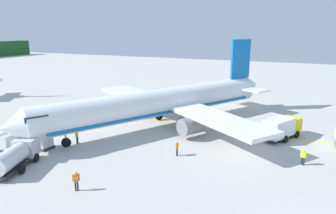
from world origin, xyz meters
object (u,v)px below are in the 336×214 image
object	(u,v)px
airliner_foreground	(164,102)
crew_marshaller	(303,156)
crew_loader_left	(77,135)
cargo_container_mid	(7,143)
service_truck_fuel	(282,127)
service_truck_catering	(16,155)
cargo_container_near	(44,141)
crew_supervisor	(76,179)
crew_loader_right	(177,147)

from	to	relation	value
airliner_foreground	crew_marshaller	xyz separation A→B (m)	(-6.24, -18.67, -2.41)
crew_loader_left	cargo_container_mid	bearing A→B (deg)	131.70
service_truck_fuel	crew_loader_left	world-z (taller)	service_truck_fuel
airliner_foreground	service_truck_catering	distance (m)	20.44
cargo_container_mid	service_truck_catering	bearing A→B (deg)	-119.57
airliner_foreground	cargo_container_mid	size ratio (longest dim) A/B	19.36
cargo_container_near	crew_supervisor	bearing A→B (deg)	-121.11
cargo_container_near	crew_marshaller	xyz separation A→B (m)	(7.79, -27.33, 0.08)
cargo_container_mid	crew_marshaller	distance (m)	32.38
crew_loader_left	crew_loader_right	size ratio (longest dim) A/B	1.08
crew_marshaller	crew_loader_right	distance (m)	12.99
service_truck_catering	cargo_container_mid	world-z (taller)	service_truck_catering
service_truck_catering	cargo_container_near	bearing A→B (deg)	17.29
airliner_foreground	cargo_container_mid	distance (m)	20.39
service_truck_catering	crew_loader_right	xyz separation A→B (m)	(9.66, -13.16, -0.42)
cargo_container_near	crew_loader_right	distance (m)	15.44
service_truck_fuel	crew_supervisor	distance (m)	25.66
crew_loader_right	crew_supervisor	distance (m)	11.64
cargo_container_mid	crew_loader_right	distance (m)	19.43
crew_marshaller	crew_loader_left	bearing A→B (deg)	100.95
airliner_foreground	crew_supervisor	bearing A→B (deg)	-176.33
airliner_foreground	cargo_container_near	xyz separation A→B (m)	(-14.02, 8.66, -2.49)
service_truck_catering	crew_loader_left	world-z (taller)	service_truck_catering
cargo_container_near	crew_loader_left	xyz separation A→B (m)	(2.94, -2.28, 0.15)
cargo_container_near	crew_loader_right	size ratio (longest dim) A/B	1.16
airliner_foreground	crew_loader_left	world-z (taller)	airliner_foreground
cargo_container_near	crew_supervisor	world-z (taller)	cargo_container_near
cargo_container_mid	crew_loader_right	world-z (taller)	cargo_container_mid
crew_marshaller	crew_loader_left	distance (m)	25.51
airliner_foreground	crew_loader_left	size ratio (longest dim) A/B	21.46
crew_loader_left	crew_loader_right	bearing A→B (deg)	-82.38
service_truck_fuel	cargo_container_mid	xyz separation A→B (m)	(-17.29, 28.00, -0.60)
cargo_container_mid	crew_loader_left	xyz separation A→B (m)	(5.13, -5.75, 0.12)
service_truck_catering	crew_loader_left	distance (m)	8.03
airliner_foreground	service_truck_catering	world-z (taller)	airliner_foreground
service_truck_catering	crew_loader_left	size ratio (longest dim) A/B	3.60
service_truck_fuel	crew_marshaller	xyz separation A→B (m)	(-7.32, -2.80, -0.55)
airliner_foreground	service_truck_fuel	bearing A→B (deg)	-86.10
cargo_container_near	crew_loader_left	distance (m)	3.72
airliner_foreground	cargo_container_near	size ratio (longest dim) A/B	20.00
crew_loader_right	crew_supervisor	xyz separation A→B (m)	(-10.61, 4.79, 0.07)
airliner_foreground	service_truck_fuel	size ratio (longest dim) A/B	5.92
service_truck_fuel	crew_supervisor	size ratio (longest dim) A/B	3.65
airliner_foreground	crew_supervisor	world-z (taller)	airliner_foreground
airliner_foreground	crew_loader_right	size ratio (longest dim) A/B	23.13
crew_marshaller	crew_supervisor	distance (m)	22.19
service_truck_fuel	service_truck_catering	size ratio (longest dim) A/B	1.01
service_truck_catering	cargo_container_mid	bearing A→B (deg)	60.43
crew_loader_left	crew_loader_right	world-z (taller)	crew_loader_left
crew_supervisor	crew_marshaller	bearing A→B (deg)	-51.59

